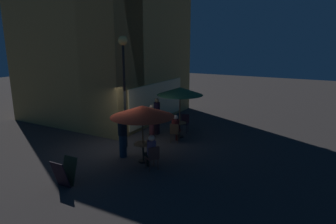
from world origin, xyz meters
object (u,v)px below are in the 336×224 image
at_px(street_lamp_near_corner, 124,66).
at_px(patron_standing_3, 152,121).
at_px(cafe_table_1, 180,127).
at_px(patron_seated_1, 176,127).
at_px(patron_standing_2, 157,116).
at_px(patron_standing_4, 123,137).
at_px(cafe_chair_1, 175,131).
at_px(cafe_table_0, 143,149).
at_px(patron_seated_0, 151,150).
at_px(menu_sandwich_board, 65,173).
at_px(patio_umbrella_0, 142,111).
at_px(cafe_chair_0, 153,156).
at_px(cafe_chair_2, 185,121).
at_px(patio_umbrella_1, 180,91).

relative_size(street_lamp_near_corner, patron_standing_3, 2.93).
bearing_deg(cafe_table_1, patron_seated_1, -168.42).
xyz_separation_m(patron_standing_2, patron_standing_3, (-0.61, -0.07, -0.11)).
xyz_separation_m(cafe_table_1, patron_standing_4, (-3.31, 0.89, 0.34)).
bearing_deg(patron_seated_1, patron_standing_3, 77.67).
relative_size(cafe_chair_1, patron_seated_1, 0.70).
distance_m(cafe_table_0, patron_standing_4, 1.04).
distance_m(patron_seated_0, patron_standing_2, 4.12).
distance_m(menu_sandwich_board, patron_seated_0, 3.00).
bearing_deg(patio_umbrella_0, cafe_chair_0, -122.41).
xyz_separation_m(cafe_chair_2, patron_standing_2, (-0.96, 1.07, 0.38)).
relative_size(street_lamp_near_corner, cafe_chair_0, 5.23).
xyz_separation_m(street_lamp_near_corner, cafe_table_1, (2.36, -1.44, -3.04)).
bearing_deg(cafe_chair_0, patron_seated_0, 0.00).
bearing_deg(patio_umbrella_1, cafe_chair_1, -168.42).
height_order(patio_umbrella_1, patron_standing_3, patio_umbrella_1).
distance_m(cafe_chair_1, patron_standing_3, 1.36).
bearing_deg(street_lamp_near_corner, cafe_table_1, -31.42).
bearing_deg(patron_standing_2, cafe_table_0, 151.29).
bearing_deg(patron_standing_3, street_lamp_near_corner, 167.49).
distance_m(cafe_chair_0, cafe_chair_2, 4.78).
height_order(patio_umbrella_1, patron_seated_1, patio_umbrella_1).
relative_size(patron_seated_0, patron_standing_4, 0.79).
distance_m(cafe_chair_2, patron_standing_2, 1.49).
distance_m(menu_sandwich_board, patron_standing_3, 5.48).
bearing_deg(patron_standing_3, patron_standing_4, -176.88).
bearing_deg(patron_standing_4, patron_standing_3, -146.34).
bearing_deg(cafe_table_1, patron_standing_3, 121.35).
bearing_deg(patio_umbrella_0, cafe_table_0, 0.00).
bearing_deg(patio_umbrella_0, patron_standing_2, 22.10).
bearing_deg(cafe_chair_2, patron_standing_2, -57.63).
bearing_deg(patron_seated_1, cafe_table_1, 0.00).
bearing_deg(cafe_table_1, cafe_chair_0, -167.80).
bearing_deg(patron_standing_4, cafe_chair_2, -162.04).
bearing_deg(patron_standing_4, cafe_table_1, -167.03).
bearing_deg(cafe_table_0, cafe_chair_2, 3.47).
relative_size(cafe_table_0, patio_umbrella_1, 0.30).
height_order(cafe_chair_0, patron_standing_2, patron_standing_2).
height_order(patron_seated_1, patron_standing_4, patron_standing_4).
height_order(patron_seated_1, patron_standing_3, patron_standing_3).
height_order(cafe_table_0, patron_standing_2, patron_standing_2).
height_order(menu_sandwich_board, cafe_table_0, menu_sandwich_board).
xyz_separation_m(cafe_table_1, cafe_chair_1, (-0.85, -0.17, 0.06)).
height_order(patron_standing_2, patron_standing_3, patron_standing_2).
height_order(cafe_table_0, patron_seated_0, patron_seated_0).
height_order(cafe_chair_1, patron_seated_0, patron_seated_0).
height_order(cafe_chair_1, cafe_chair_2, cafe_chair_2).
bearing_deg(menu_sandwich_board, patron_seated_1, -12.63).
height_order(street_lamp_near_corner, cafe_chair_1, street_lamp_near_corner).
bearing_deg(patio_umbrella_0, cafe_chair_2, 3.47).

